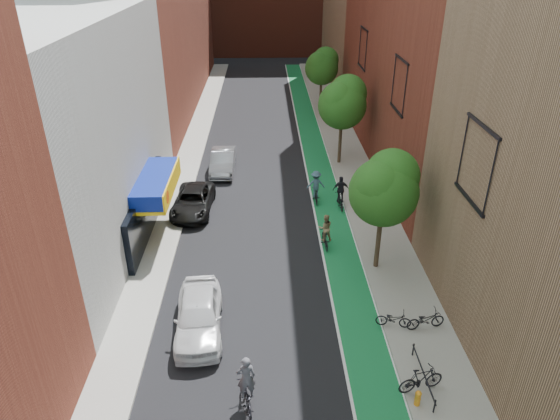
{
  "coord_description": "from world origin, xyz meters",
  "views": [
    {
      "loc": [
        -0.05,
        -11.29,
        14.83
      ],
      "look_at": [
        0.76,
        13.76,
        1.5
      ],
      "focal_mm": 32.0,
      "sensor_mm": 36.0,
      "label": 1
    }
  ],
  "objects": [
    {
      "name": "parked_bike_mid",
      "position": [
        5.58,
        1.82,
        0.69
      ],
      "size": [
        1.87,
        0.92,
        1.08
      ],
      "primitive_type": "imported",
      "rotation": [
        0.0,
        0.0,
        1.81
      ],
      "color": "black",
      "rests_on": "sidewalk_right"
    },
    {
      "name": "parked_car_silver",
      "position": [
        -3.15,
        22.89,
        0.79
      ],
      "size": [
        1.72,
        4.79,
        1.57
      ],
      "primitive_type": "imported",
      "rotation": [
        0.0,
        0.0,
        -0.01
      ],
      "color": "gray",
      "rests_on": "ground"
    },
    {
      "name": "bike_lane",
      "position": [
        4.0,
        26.0,
        0.01
      ],
      "size": [
        2.0,
        68.0,
        0.01
      ],
      "primitive_type": "cube",
      "color": "#136C37",
      "rests_on": "ground"
    },
    {
      "name": "building_right_mid_red",
      "position": [
        12.0,
        26.0,
        11.0
      ],
      "size": [
        8.0,
        28.0,
        22.0
      ],
      "primitive_type": "cube",
      "color": "maroon",
      "rests_on": "ground"
    },
    {
      "name": "cyclist_lane_far",
      "position": [
        3.2,
        17.7,
        1.0
      ],
      "size": [
        1.19,
        1.6,
        2.15
      ],
      "rotation": [
        0.0,
        0.0,
        3.19
      ],
      "color": "black",
      "rests_on": "ground"
    },
    {
      "name": "parked_car_black",
      "position": [
        -4.6,
        16.62,
        0.7
      ],
      "size": [
        2.52,
        5.1,
        1.39
      ],
      "primitive_type": "imported",
      "rotation": [
        0.0,
        0.0,
        -0.04
      ],
      "color": "black",
      "rests_on": "ground"
    },
    {
      "name": "parked_car_white",
      "position": [
        -3.0,
        5.55,
        0.84
      ],
      "size": [
        2.31,
        5.03,
        1.67
      ],
      "primitive_type": "imported",
      "rotation": [
        0.0,
        0.0,
        0.07
      ],
      "color": "silver",
      "rests_on": "ground"
    },
    {
      "name": "parked_bike_near",
      "position": [
        6.76,
        5.2,
        0.6
      ],
      "size": [
        1.8,
        0.89,
        0.91
      ],
      "primitive_type": "imported",
      "rotation": [
        0.0,
        0.0,
        1.74
      ],
      "color": "black",
      "rests_on": "sidewalk_right"
    },
    {
      "name": "sidewalk_right",
      "position": [
        6.5,
        26.0,
        0.07
      ],
      "size": [
        3.0,
        68.0,
        0.15
      ],
      "primitive_type": "cube",
      "color": "gray",
      "rests_on": "ground"
    },
    {
      "name": "tree_far",
      "position": [
        5.65,
        38.02,
        4.5
      ],
      "size": [
        3.3,
        3.25,
        6.21
      ],
      "color": "#332619",
      "rests_on": "ground"
    },
    {
      "name": "tree_near",
      "position": [
        5.65,
        10.02,
        4.66
      ],
      "size": [
        3.4,
        3.36,
        6.42
      ],
      "color": "#332619",
      "rests_on": "ground"
    },
    {
      "name": "sidewalk_left",
      "position": [
        -6.0,
        26.0,
        0.07
      ],
      "size": [
        2.0,
        68.0,
        0.15
      ],
      "primitive_type": "cube",
      "color": "gray",
      "rests_on": "ground"
    },
    {
      "name": "cyclist_lane_mid",
      "position": [
        4.7,
        16.85,
        0.81
      ],
      "size": [
        1.04,
        1.71,
        2.11
      ],
      "rotation": [
        0.0,
        0.0,
        3.17
      ],
      "color": "black",
      "rests_on": "ground"
    },
    {
      "name": "building_left_white",
      "position": [
        -11.0,
        14.0,
        6.0
      ],
      "size": [
        8.0,
        20.0,
        12.0
      ],
      "primitive_type": "cube",
      "color": "silver",
      "rests_on": "ground"
    },
    {
      "name": "tree_mid",
      "position": [
        5.65,
        24.02,
        4.89
      ],
      "size": [
        3.55,
        3.53,
        6.74
      ],
      "color": "#332619",
      "rests_on": "ground"
    },
    {
      "name": "cyclist_lead",
      "position": [
        -0.84,
        1.49,
        0.77
      ],
      "size": [
        0.9,
        1.78,
        2.21
      ],
      "rotation": [
        0.0,
        0.0,
        3.33
      ],
      "color": "black",
      "rests_on": "ground"
    },
    {
      "name": "cyclist_lane_near",
      "position": [
        3.2,
        12.25,
        0.81
      ],
      "size": [
        0.8,
        1.64,
        1.92
      ],
      "rotation": [
        0.0,
        0.0,
        3.21
      ],
      "color": "black",
      "rests_on": "ground"
    },
    {
      "name": "building_right_far_tan",
      "position": [
        12.0,
        50.0,
        9.0
      ],
      "size": [
        8.0,
        20.0,
        18.0
      ],
      "primitive_type": "cube",
      "color": "#8C6B4C",
      "rests_on": "ground"
    },
    {
      "name": "parked_bike_far",
      "position": [
        5.4,
        5.36,
        0.55
      ],
      "size": [
        1.59,
        0.81,
        0.8
      ],
      "primitive_type": "imported",
      "rotation": [
        0.0,
        0.0,
        1.38
      ],
      "color": "black",
      "rests_on": "sidewalk_right"
    },
    {
      "name": "fire_hydrant",
      "position": [
        5.3,
        1.15,
        0.5
      ],
      "size": [
        0.23,
        0.23,
        0.66
      ],
      "color": "orange",
      "rests_on": "sidewalk_right"
    }
  ]
}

